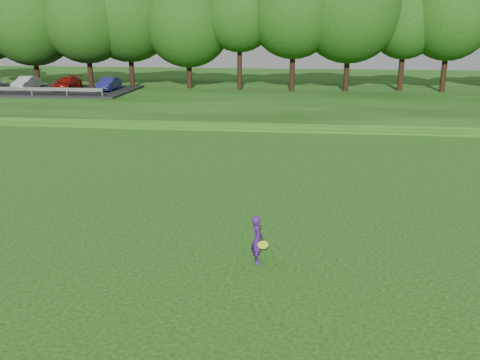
# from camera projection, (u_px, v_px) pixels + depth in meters

# --- Properties ---
(ground) EXTENTS (140.00, 140.00, 0.00)m
(ground) POSITION_uv_depth(u_px,v_px,m) (166.00, 251.00, 16.31)
(ground) COLOR #173C0B
(ground) RESTS_ON ground
(berm) EXTENTS (130.00, 30.00, 0.60)m
(berm) POSITION_uv_depth(u_px,v_px,m) (261.00, 97.00, 48.61)
(berm) COLOR #173C0B
(berm) RESTS_ON ground
(walking_path) EXTENTS (130.00, 1.60, 0.04)m
(walking_path) POSITION_uv_depth(u_px,v_px,m) (243.00, 129.00, 35.35)
(walking_path) COLOR gray
(walking_path) RESTS_ON ground
(treeline) EXTENTS (104.00, 7.00, 15.00)m
(treeline) POSITION_uv_depth(u_px,v_px,m) (266.00, 8.00, 50.22)
(treeline) COLOR #16420F
(treeline) RESTS_ON berm
(parking_lot) EXTENTS (24.00, 9.00, 1.38)m
(parking_lot) POSITION_uv_depth(u_px,v_px,m) (3.00, 86.00, 50.14)
(parking_lot) COLOR black
(parking_lot) RESTS_ON berm
(woman) EXTENTS (0.57, 0.82, 1.43)m
(woman) POSITION_uv_depth(u_px,v_px,m) (257.00, 239.00, 15.38)
(woman) COLOR #431971
(woman) RESTS_ON ground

